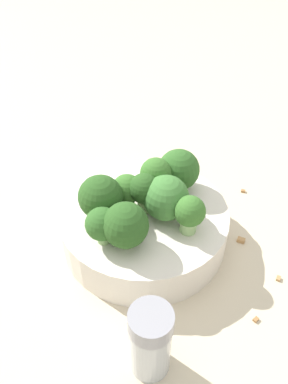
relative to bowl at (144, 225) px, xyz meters
The scene contains 17 objects.
ground_plane 0.02m from the bowl, ahead, with size 3.00×3.00×0.00m, color beige.
bowl is the anchor object (origin of this frame).
broccoli_floret_0 0.06m from the bowl, behind, with size 0.04×0.04×0.05m.
broccoli_floret_1 0.08m from the bowl, 103.87° to the right, with size 0.03×0.03×0.05m.
broccoli_floret_2 0.06m from the bowl, 84.22° to the right, with size 0.05×0.05×0.05m.
broccoli_floret_3 0.08m from the bowl, 157.21° to the left, with size 0.04×0.04×0.04m.
broccoli_floret_4 0.08m from the bowl, behind, with size 0.05×0.05×0.05m.
broccoli_floret_5 0.05m from the bowl, 85.52° to the left, with size 0.04×0.04×0.04m.
broccoli_floret_6 0.07m from the bowl, 124.42° to the left, with size 0.05×0.05×0.06m.
broccoli_floret_7 0.06m from the bowl, 11.54° to the right, with size 0.04×0.04×0.06m.
broccoli_floret_8 0.08m from the bowl, 26.33° to the right, with size 0.05×0.05×0.05m.
pepper_shaker 0.16m from the bowl, 158.43° to the right, with size 0.04×0.04×0.08m.
almond_crumb_0 0.16m from the bowl, 115.01° to the right, with size 0.01×0.00×0.01m, color olive.
almond_crumb_1 0.12m from the bowl, 73.14° to the right, with size 0.01×0.01×0.01m, color #AD7F4C.
almond_crumb_2 0.16m from the bowl, ahead, with size 0.01×0.00×0.01m, color tan.
almond_crumb_3 0.17m from the bowl, 92.79° to the right, with size 0.01×0.00×0.01m, color #AD7F4C.
almond_crumb_4 0.17m from the bowl, 38.49° to the right, with size 0.01×0.00×0.01m, color olive.
Camera 1 is at (-0.30, -0.11, 0.35)m, focal length 35.00 mm.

